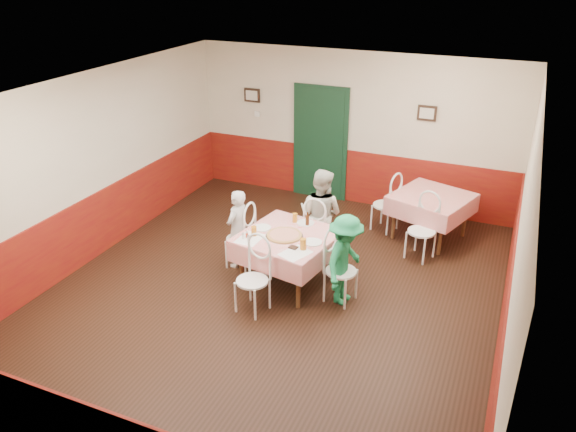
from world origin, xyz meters
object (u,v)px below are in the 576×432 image
at_px(chair_second_b, 421,232).
at_px(chair_left, 240,239).
at_px(chair_right, 341,271).
at_px(main_table, 288,259).
at_px(glass_a, 254,231).
at_px(diner_far, 321,214).
at_px(chair_near, 252,281).
at_px(second_table, 430,217).
at_px(beer_bottle, 307,220).
at_px(chair_far, 318,232).
at_px(glass_b, 303,244).
at_px(wallet, 293,247).
at_px(chair_second_a, 385,205).
at_px(pizza, 284,235).
at_px(diner_left, 237,229).
at_px(glass_c, 295,218).
at_px(diner_right, 345,260).

bearing_deg(chair_second_b, chair_left, -133.42).
bearing_deg(chair_left, chair_right, 80.84).
relative_size(main_table, glass_a, 8.88).
relative_size(chair_left, glass_a, 6.55).
bearing_deg(diner_far, chair_near, 86.97).
bearing_deg(glass_a, second_table, 49.86).
relative_size(chair_near, beer_bottle, 4.62).
xyz_separation_m(chair_second_b, diner_far, (-1.44, -0.56, 0.27)).
distance_m(chair_right, chair_far, 1.20).
distance_m(glass_a, glass_b, 0.78).
relative_size(chair_far, wallet, 8.18).
bearing_deg(beer_bottle, chair_second_a, 68.85).
height_order(pizza, diner_left, diner_left).
distance_m(glass_b, beer_bottle, 0.71).
bearing_deg(wallet, beer_bottle, 106.17).
relative_size(chair_left, wallet, 8.18).
distance_m(chair_second_b, beer_bottle, 1.86).
distance_m(chair_second_b, glass_c, 2.00).
height_order(chair_left, diner_right, diner_right).
height_order(glass_a, beer_bottle, beer_bottle).
bearing_deg(chair_right, glass_a, 103.03).
xyz_separation_m(chair_near, diner_left, (-0.74, 1.00, 0.16)).
relative_size(wallet, diner_left, 0.09).
bearing_deg(diner_far, glass_a, 68.89).
xyz_separation_m(glass_a, wallet, (0.64, -0.13, -0.06)).
height_order(chair_left, chair_far, same).
bearing_deg(glass_b, wallet, -170.31).
height_order(chair_far, chair_second_a, same).
bearing_deg(chair_second_a, diner_far, -9.25).
xyz_separation_m(glass_a, beer_bottle, (0.57, 0.57, 0.03)).
relative_size(main_table, chair_right, 1.36).
distance_m(chair_second_b, glass_a, 2.64).
xyz_separation_m(second_table, glass_a, (-2.03, -2.40, 0.45)).
bearing_deg(diner_far, chair_right, 130.33).
bearing_deg(chair_far, diner_far, -98.48).
distance_m(chair_near, glass_a, 0.79).
height_order(pizza, diner_far, diner_far).
xyz_separation_m(pizza, diner_right, (0.92, -0.11, -0.14)).
bearing_deg(diner_left, diner_right, 86.82).
xyz_separation_m(chair_left, chair_right, (1.67, -0.30, 0.00)).
height_order(glass_b, wallet, glass_b).
distance_m(glass_c, diner_left, 0.89).
distance_m(chair_right, chair_second_a, 2.35).
relative_size(main_table, glass_c, 9.03).
bearing_deg(wallet, chair_second_a, 86.09).
height_order(main_table, second_table, same).
bearing_deg(chair_second_b, glass_a, -122.30).
relative_size(second_table, diner_left, 0.92).
xyz_separation_m(second_table, chair_near, (-1.75, -3.04, 0.08)).
height_order(second_table, diner_left, diner_left).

